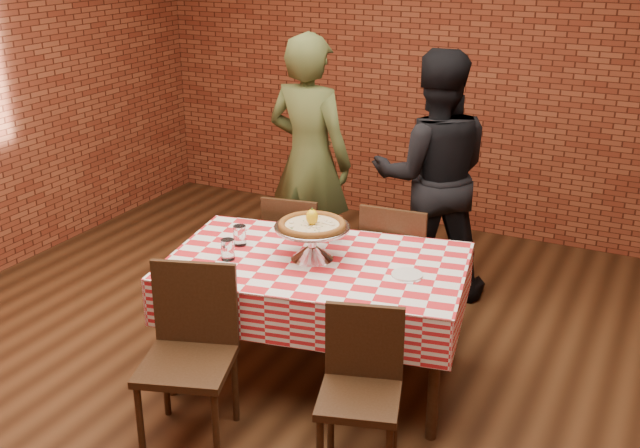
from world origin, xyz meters
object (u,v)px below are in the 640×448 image
at_px(water_glass_left, 228,250).
at_px(chair_near_left, 186,362).
at_px(pizza, 312,225).
at_px(water_glass_right, 240,235).
at_px(condiment_caddy, 333,229).
at_px(chair_far_right, 400,265).
at_px(pizza_stand, 312,242).
at_px(chair_far_left, 298,251).
at_px(chair_near_right, 359,403).
at_px(table, 317,320).
at_px(diner_olive, 309,160).
at_px(diner_black, 433,176).

height_order(water_glass_left, chair_near_left, chair_near_left).
distance_m(pizza, water_glass_right, 0.49).
height_order(condiment_caddy, chair_far_right, chair_far_right).
height_order(pizza_stand, water_glass_left, pizza_stand).
height_order(chair_far_left, chair_far_right, chair_far_right).
bearing_deg(water_glass_left, condiment_caddy, 52.10).
height_order(pizza_stand, chair_near_left, pizza_stand).
relative_size(water_glass_right, chair_far_left, 0.14).
bearing_deg(chair_far_right, water_glass_right, 43.27).
distance_m(condiment_caddy, chair_near_right, 1.28).
xyz_separation_m(table, pizza_stand, (-0.03, 0.01, 0.48)).
distance_m(water_glass_left, chair_far_right, 1.26).
relative_size(pizza, diner_olive, 0.21).
bearing_deg(chair_far_left, diner_black, -147.57).
distance_m(water_glass_left, chair_near_right, 1.23).
distance_m(condiment_caddy, diner_black, 1.11).
height_order(chair_near_left, diner_black, diner_black).
xyz_separation_m(chair_far_left, diner_black, (0.73, 0.66, 0.46)).
height_order(water_glass_right, diner_olive, diner_olive).
bearing_deg(table, condiment_caddy, 98.09).
relative_size(table, chair_near_right, 1.93).
bearing_deg(chair_far_right, diner_black, -93.96).
bearing_deg(chair_far_left, water_glass_right, 81.08).
distance_m(water_glass_right, diner_black, 1.58).
bearing_deg(chair_near_right, diner_black, 83.48).
bearing_deg(diner_black, diner_olive, -14.15).
xyz_separation_m(table, diner_black, (0.21, 1.39, 0.51)).
bearing_deg(chair_near_left, chair_far_right, 53.38).
xyz_separation_m(chair_far_left, diner_olive, (-0.17, 0.50, 0.50)).
bearing_deg(water_glass_left, pizza_stand, 28.21).
relative_size(pizza_stand, chair_near_left, 0.47).
bearing_deg(table, chair_near_left, -110.60).
xyz_separation_m(diner_olive, diner_black, (0.90, 0.15, -0.04)).
height_order(water_glass_left, chair_far_right, chair_far_right).
relative_size(table, chair_near_left, 1.78).
bearing_deg(diner_olive, pizza, 123.64).
xyz_separation_m(chair_near_left, diner_olive, (-0.36, 2.08, 0.46)).
height_order(condiment_caddy, diner_black, diner_black).
bearing_deg(table, water_glass_left, -154.66).
relative_size(diner_olive, diner_black, 1.04).
height_order(pizza_stand, diner_black, diner_black).
bearing_deg(table, pizza, 163.45).
xyz_separation_m(water_glass_left, diner_olive, (-0.23, 1.45, 0.11)).
xyz_separation_m(pizza_stand, chair_near_left, (-0.28, -0.85, -0.39)).
xyz_separation_m(water_glass_right, chair_near_left, (0.19, -0.84, -0.35)).
xyz_separation_m(table, chair_far_right, (0.22, 0.78, 0.08)).
xyz_separation_m(condiment_caddy, diner_olive, (-0.64, 0.93, 0.10)).
bearing_deg(water_glass_right, chair_near_right, -33.34).
height_order(pizza_stand, chair_near_right, pizza_stand).
relative_size(chair_near_left, chair_far_right, 1.02).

